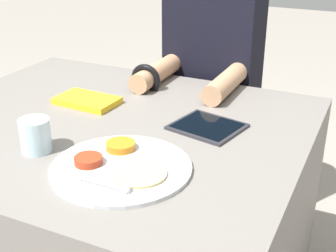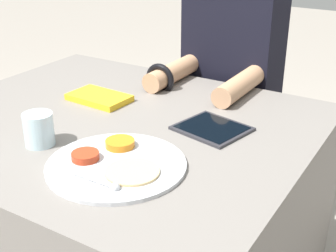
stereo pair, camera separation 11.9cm
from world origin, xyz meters
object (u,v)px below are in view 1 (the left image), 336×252
(thali_tray, at_px, (120,166))
(person_diner, at_px, (211,100))
(red_notebook, at_px, (87,101))
(drinking_glass, at_px, (35,135))
(tablet_device, at_px, (207,126))

(thali_tray, xyz_separation_m, person_diner, (-0.08, 0.83, -0.13))
(thali_tray, bearing_deg, person_diner, 95.18)
(red_notebook, distance_m, person_diner, 0.58)
(drinking_glass, bearing_deg, tablet_device, 42.76)
(thali_tray, height_order, red_notebook, thali_tray)
(tablet_device, xyz_separation_m, drinking_glass, (-0.34, -0.32, 0.04))
(tablet_device, bearing_deg, red_notebook, 178.40)
(thali_tray, relative_size, person_diner, 0.28)
(tablet_device, distance_m, drinking_glass, 0.47)
(thali_tray, relative_size, red_notebook, 1.68)
(red_notebook, relative_size, tablet_device, 0.94)
(thali_tray, height_order, tablet_device, thali_tray)
(tablet_device, bearing_deg, thali_tray, -108.45)
(thali_tray, distance_m, drinking_glass, 0.24)
(person_diner, xyz_separation_m, drinking_glass, (-0.17, -0.84, 0.17))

